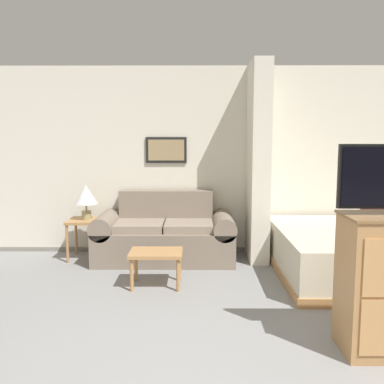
% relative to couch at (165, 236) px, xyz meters
% --- Properties ---
extents(wall_back, '(7.18, 0.16, 2.60)m').
position_rel_couch_xyz_m(wall_back, '(0.41, 0.48, 0.97)').
color(wall_back, silver).
rests_on(wall_back, ground_plane).
extents(wall_partition_pillar, '(0.24, 0.70, 2.60)m').
position_rel_couch_xyz_m(wall_partition_pillar, '(1.23, 0.08, 0.97)').
color(wall_partition_pillar, silver).
rests_on(wall_partition_pillar, ground_plane).
extents(couch, '(1.85, 0.84, 0.90)m').
position_rel_couch_xyz_m(couch, '(0.00, 0.00, 0.00)').
color(couch, gray).
rests_on(couch, ground_plane).
extents(coffee_table, '(0.57, 0.42, 0.39)m').
position_rel_couch_xyz_m(coffee_table, '(-0.02, -1.02, 0.00)').
color(coffee_table, '#B27F4C').
rests_on(coffee_table, ground_plane).
extents(side_table, '(0.48, 0.48, 0.54)m').
position_rel_couch_xyz_m(side_table, '(-1.05, 0.06, 0.13)').
color(side_table, '#B27F4C').
rests_on(side_table, ground_plane).
extents(table_lamp, '(0.31, 0.31, 0.47)m').
position_rel_couch_xyz_m(table_lamp, '(-1.05, 0.06, 0.53)').
color(table_lamp, tan).
rests_on(table_lamp, side_table).
extents(bed, '(1.90, 2.03, 0.54)m').
position_rel_couch_xyz_m(bed, '(2.33, -0.63, -0.05)').
color(bed, '#B27F4C').
rests_on(bed, ground_plane).
extents(backpack, '(0.32, 0.24, 0.45)m').
position_rel_couch_xyz_m(backpack, '(2.41, -0.94, 0.44)').
color(backpack, '#471E19').
rests_on(backpack, bed).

